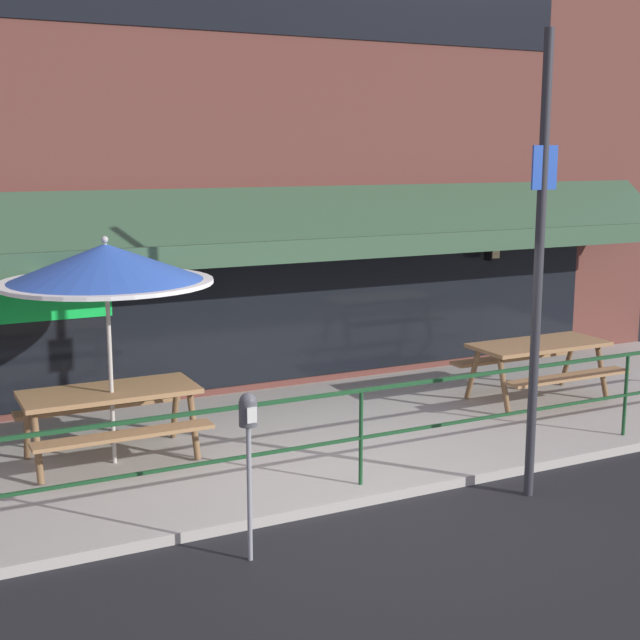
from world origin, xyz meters
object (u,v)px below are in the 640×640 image
at_px(picnic_table_centre, 539,355).
at_px(street_sign_pole, 539,266).
at_px(picnic_table_left, 110,404).
at_px(patio_umbrella_left, 106,265).
at_px(parking_meter_near, 248,426).

xyz_separation_m(picnic_table_centre, street_sign_pole, (-2.08, -2.36, 1.55)).
distance_m(picnic_table_left, picnic_table_centre, 5.55).
xyz_separation_m(picnic_table_left, patio_umbrella_left, (0.00, -0.10, 1.47)).
height_order(picnic_table_centre, patio_umbrella_left, patio_umbrella_left).
xyz_separation_m(picnic_table_centre, parking_meter_near, (-5.05, -2.46, 0.44)).
bearing_deg(street_sign_pole, picnic_table_left, 143.77).
distance_m(parking_meter_near, street_sign_pole, 3.17).
distance_m(picnic_table_centre, parking_meter_near, 5.63).
height_order(parking_meter_near, street_sign_pole, street_sign_pole).
relative_size(picnic_table_left, street_sign_pole, 0.41).
relative_size(picnic_table_left, picnic_table_centre, 1.00).
distance_m(picnic_table_left, patio_umbrella_left, 1.48).
bearing_deg(picnic_table_centre, street_sign_pole, -131.35).
bearing_deg(patio_umbrella_left, parking_meter_near, -78.91).
bearing_deg(picnic_table_left, patio_umbrella_left, -90.00).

